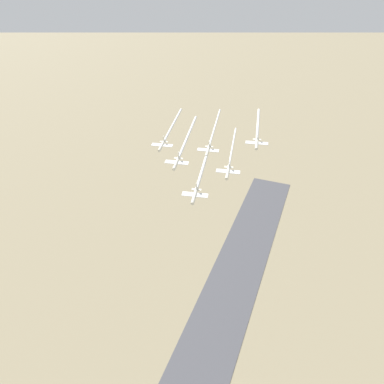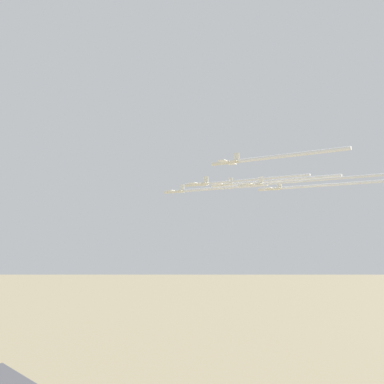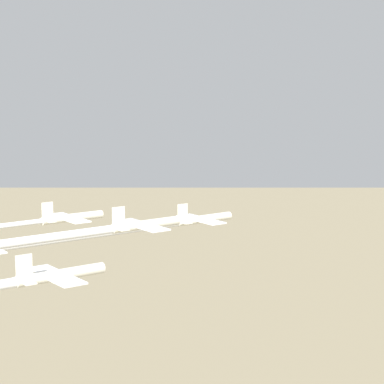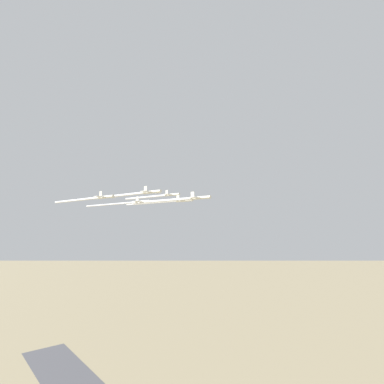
{
  "view_description": "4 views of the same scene",
  "coord_description": "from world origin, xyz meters",
  "px_view_note": "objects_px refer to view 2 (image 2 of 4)",
  "views": [
    {
      "loc": [
        69.95,
        83.64,
        196.21
      ],
      "look_at": [
        23.07,
        -14.99,
        123.86
      ],
      "focal_mm": 35.0,
      "sensor_mm": 36.0,
      "label": 1
    },
    {
      "loc": [
        -134.36,
        -14.13,
        103.56
      ],
      "look_at": [
        19.23,
        -22.26,
        121.56
      ],
      "focal_mm": 35.0,
      "sensor_mm": 36.0,
      "label": 2
    },
    {
      "loc": [
        55.66,
        -122.98,
        143.28
      ],
      "look_at": [
        17.63,
        -7.47,
        124.95
      ],
      "focal_mm": 70.0,
      "sensor_mm": 36.0,
      "label": 3
    },
    {
      "loc": [
        141.1,
        -9.43,
        110.2
      ],
      "look_at": [
        15.27,
        -18.8,
        125.2
      ],
      "focal_mm": 28.0,
      "sensor_mm": 36.0,
      "label": 4
    }
  ],
  "objects_px": {
    "jet_1": "(198,184)",
    "jet_5": "(271,189)",
    "jet_2": "(223,185)",
    "jet_0": "(175,191)",
    "jet_4": "(251,185)",
    "jet_3": "(226,162)"
  },
  "relations": [
    {
      "from": "jet_1",
      "to": "jet_5",
      "type": "xyz_separation_m",
      "value": [
        14.96,
        -31.7,
        0.36
      ]
    },
    {
      "from": "jet_1",
      "to": "jet_2",
      "type": "relative_size",
      "value": 1.0
    },
    {
      "from": "jet_4",
      "to": "jet_2",
      "type": "bearing_deg",
      "value": 59.53
    },
    {
      "from": "jet_0",
      "to": "jet_4",
      "type": "distance_m",
      "value": 34.56
    },
    {
      "from": "jet_2",
      "to": "jet_3",
      "type": "xyz_separation_m",
      "value": [
        -34.88,
        3.45,
        2.65
      ]
    },
    {
      "from": "jet_5",
      "to": "jet_1",
      "type": "bearing_deg",
      "value": 150.46
    },
    {
      "from": "jet_1",
      "to": "jet_2",
      "type": "xyz_separation_m",
      "value": [
        16.61,
        -11.72,
        2.1
      ]
    },
    {
      "from": "jet_4",
      "to": "jet_0",
      "type": "bearing_deg",
      "value": 90.0
    },
    {
      "from": "jet_3",
      "to": "jet_4",
      "type": "height_order",
      "value": "jet_3"
    },
    {
      "from": "jet_0",
      "to": "jet_3",
      "type": "relative_size",
      "value": 1.0
    },
    {
      "from": "jet_1",
      "to": "jet_3",
      "type": "distance_m",
      "value": 20.6
    },
    {
      "from": "jet_0",
      "to": "jet_4",
      "type": "bearing_deg",
      "value": -90.0
    },
    {
      "from": "jet_0",
      "to": "jet_4",
      "type": "xyz_separation_m",
      "value": [
        -19.92,
        -28.24,
        0.29
      ]
    },
    {
      "from": "jet_2",
      "to": "jet_4",
      "type": "height_order",
      "value": "jet_2"
    },
    {
      "from": "jet_3",
      "to": "jet_5",
      "type": "relative_size",
      "value": 1.0
    },
    {
      "from": "jet_1",
      "to": "jet_5",
      "type": "height_order",
      "value": "jet_5"
    },
    {
      "from": "jet_4",
      "to": "jet_1",
      "type": "bearing_deg",
      "value": 120.47
    },
    {
      "from": "jet_3",
      "to": "jet_4",
      "type": "bearing_deg",
      "value": -0.0
    },
    {
      "from": "jet_2",
      "to": "jet_5",
      "type": "height_order",
      "value": "jet_2"
    },
    {
      "from": "jet_1",
      "to": "jet_4",
      "type": "relative_size",
      "value": 1.0
    },
    {
      "from": "jet_3",
      "to": "jet_4",
      "type": "xyz_separation_m",
      "value": [
        16.61,
        -11.72,
        -5.08
      ]
    },
    {
      "from": "jet_1",
      "to": "jet_3",
      "type": "xyz_separation_m",
      "value": [
        -18.27,
        -8.26,
        4.75
      ]
    }
  ]
}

